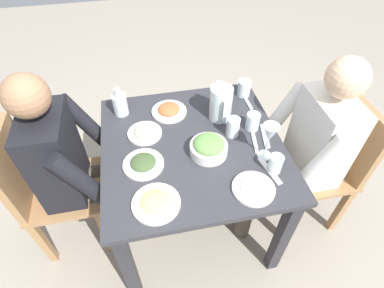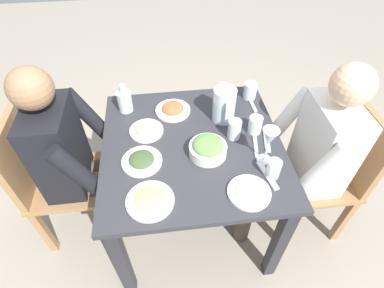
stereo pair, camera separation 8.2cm
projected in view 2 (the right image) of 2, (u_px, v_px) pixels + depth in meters
ground_plane at (192, 218)px, 2.03m from camera, size 8.00×8.00×0.00m
dining_table at (192, 159)px, 1.60m from camera, size 0.90×0.90×0.72m
chair_near at (49, 177)px, 1.65m from camera, size 0.40×0.40×0.87m
chair_far at (332, 169)px, 1.69m from camera, size 0.40×0.40×0.87m
diner_near at (80, 156)px, 1.57m from camera, size 0.48×0.53×1.16m
diner_far at (305, 155)px, 1.57m from camera, size 0.48×0.53×1.16m
water_pitcher at (224, 105)px, 1.58m from camera, size 0.16×0.12×0.19m
salad_bowl at (208, 148)px, 1.44m from camera, size 0.18×0.18×0.09m
plate_rice_curry at (173, 109)px, 1.68m from camera, size 0.19×0.19×0.05m
plate_beans at (146, 130)px, 1.56m from camera, size 0.18×0.18×0.04m
plate_yoghurt at (249, 192)px, 1.29m from camera, size 0.19×0.19×0.04m
plate_fries at (150, 200)px, 1.26m from camera, size 0.21×0.21×0.04m
plate_dolmas at (142, 160)px, 1.42m from camera, size 0.19×0.19×0.04m
water_glass_center at (234, 129)px, 1.51m from camera, size 0.07×0.07×0.10m
water_glass_near_right at (255, 125)px, 1.54m from camera, size 0.07×0.07×0.09m
water_glass_near_left at (250, 91)px, 1.75m from camera, size 0.08×0.08×0.09m
water_glass_far_left at (274, 169)px, 1.34m from camera, size 0.06×0.06×0.09m
wine_glass at (269, 139)px, 1.34m from camera, size 0.08×0.08×0.20m
oil_carafe at (125, 102)px, 1.66m from camera, size 0.08×0.08×0.16m
fork_near at (267, 175)px, 1.37m from camera, size 0.17×0.06×0.01m
knife_near at (251, 102)px, 1.74m from camera, size 0.19×0.02×0.01m
fork_far at (267, 140)px, 1.53m from camera, size 0.17×0.06×0.01m
knife_far at (255, 143)px, 1.51m from camera, size 0.19×0.05×0.01m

